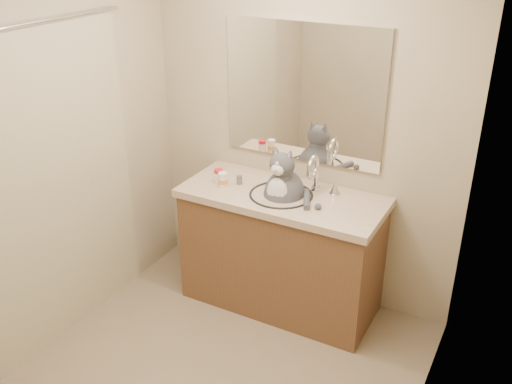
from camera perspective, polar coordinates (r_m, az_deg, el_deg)
room at (r=2.79m, az=-5.88°, el=-1.27°), size 2.22×2.52×2.42m
vanity at (r=3.89m, az=2.54°, el=-5.57°), size 1.34×0.59×1.12m
mirror at (r=3.72m, az=4.70°, el=9.79°), size 1.10×0.02×0.90m
shower_curtain at (r=3.58m, az=-18.98°, el=0.62°), size 0.02×1.30×1.93m
cat at (r=3.68m, az=2.79°, el=-0.06°), size 0.38×0.31×0.54m
pill_bottle_redcap at (r=3.83m, az=-3.77°, el=1.59°), size 0.07×0.07×0.10m
pill_bottle_orange at (r=3.78m, az=-3.33°, el=1.19°), size 0.07×0.07×0.10m
grey_canister at (r=3.82m, az=-1.68°, el=1.22°), size 0.04×0.04×0.06m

